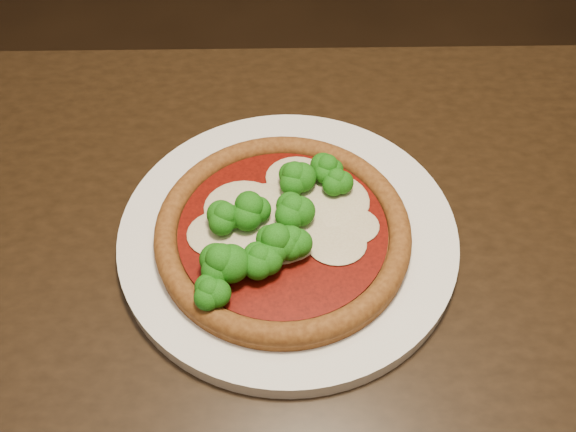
{
  "coord_description": "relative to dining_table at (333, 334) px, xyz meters",
  "views": [
    {
      "loc": [
        0.03,
        -0.25,
        1.28
      ],
      "look_at": [
        0.04,
        0.15,
        0.79
      ],
      "focal_mm": 40.0,
      "sensor_mm": 36.0,
      "label": 1
    }
  ],
  "objects": [
    {
      "name": "plate",
      "position": [
        -0.05,
        0.05,
        0.11
      ],
      "size": [
        0.34,
        0.34,
        0.02
      ],
      "primitive_type": "cylinder",
      "color": "white",
      "rests_on": "dining_table"
    },
    {
      "name": "pizza",
      "position": [
        -0.06,
        0.04,
        0.14
      ],
      "size": [
        0.25,
        0.25,
        0.06
      ],
      "rotation": [
        0.0,
        0.0,
        0.09
      ],
      "color": "brown",
      "rests_on": "plate"
    },
    {
      "name": "dining_table",
      "position": [
        0.0,
        0.0,
        0.0
      ],
      "size": [
        1.17,
        0.75,
        0.75
      ],
      "rotation": [
        0.0,
        0.0,
        -0.0
      ],
      "color": "black",
      "rests_on": "floor"
    }
  ]
}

